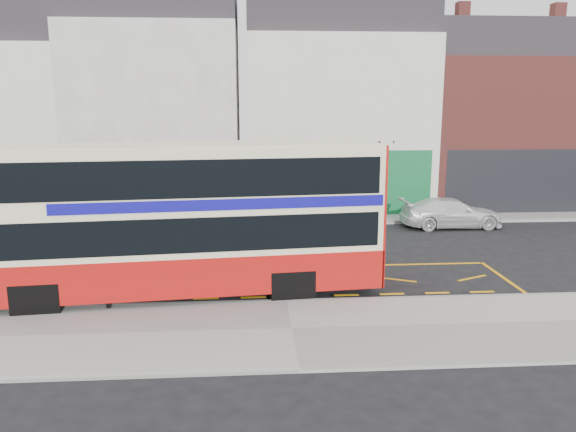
{
  "coord_description": "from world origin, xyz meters",
  "views": [
    {
      "loc": [
        -0.96,
        -14.87,
        5.5
      ],
      "look_at": [
        0.21,
        2.0,
        2.0
      ],
      "focal_mm": 35.0,
      "sensor_mm": 36.0,
      "label": 1
    }
  ],
  "objects": [
    {
      "name": "ground",
      "position": [
        0.0,
        0.0,
        0.0
      ],
      "size": [
        120.0,
        120.0,
        0.0
      ],
      "primitive_type": "plane",
      "color": "black",
      "rests_on": "ground"
    },
    {
      "name": "pavement",
      "position": [
        0.0,
        -2.3,
        0.07
      ],
      "size": [
        40.0,
        4.0,
        0.15
      ],
      "primitive_type": "cube",
      "color": "#A4A19B",
      "rests_on": "ground"
    },
    {
      "name": "kerb",
      "position": [
        0.0,
        -0.38,
        0.07
      ],
      "size": [
        40.0,
        0.15,
        0.15
      ],
      "primitive_type": "cube",
      "color": "gray",
      "rests_on": "ground"
    },
    {
      "name": "far_pavement",
      "position": [
        0.0,
        11.0,
        0.07
      ],
      "size": [
        50.0,
        3.0,
        0.15
      ],
      "primitive_type": "cube",
      "color": "#A4A19B",
      "rests_on": "ground"
    },
    {
      "name": "road_markings",
      "position": [
        0.0,
        1.6,
        0.01
      ],
      "size": [
        14.0,
        3.4,
        0.01
      ],
      "primitive_type": null,
      "color": "orange",
      "rests_on": "ground"
    },
    {
      "name": "terrace_far_left",
      "position": [
        -13.5,
        14.99,
        4.82
      ],
      "size": [
        8.0,
        8.01,
        10.8
      ],
      "color": "white",
      "rests_on": "ground"
    },
    {
      "name": "terrace_left",
      "position": [
        -5.5,
        14.99,
        5.32
      ],
      "size": [
        8.0,
        8.01,
        11.8
      ],
      "color": "white",
      "rests_on": "ground"
    },
    {
      "name": "terrace_green_shop",
      "position": [
        3.5,
        14.99,
        5.07
      ],
      "size": [
        9.0,
        8.01,
        11.3
      ],
      "color": "white",
      "rests_on": "ground"
    },
    {
      "name": "terrace_right",
      "position": [
        12.5,
        14.99,
        4.57
      ],
      "size": [
        9.0,
        8.01,
        10.3
      ],
      "color": "brown",
      "rests_on": "ground"
    },
    {
      "name": "double_decker_bus",
      "position": [
        -2.72,
        0.6,
        2.28
      ],
      "size": [
        11.03,
        3.52,
        4.33
      ],
      "rotation": [
        0.0,
        0.0,
        0.1
      ],
      "color": "#F3ECB9",
      "rests_on": "ground"
    },
    {
      "name": "bus_stop_post",
      "position": [
        -4.64,
        -0.61,
        2.11
      ],
      "size": [
        0.83,
        0.16,
        3.3
      ],
      "rotation": [
        0.0,
        0.0,
        0.1
      ],
      "color": "black",
      "rests_on": "pavement"
    },
    {
      "name": "car_silver",
      "position": [
        -8.72,
        9.66,
        0.71
      ],
      "size": [
        4.35,
        2.14,
        1.43
      ],
      "primitive_type": "imported",
      "rotation": [
        0.0,
        0.0,
        1.46
      ],
      "color": "#ACABB0",
      "rests_on": "ground"
    },
    {
      "name": "car_grey",
      "position": [
        0.31,
        8.63,
        0.67
      ],
      "size": [
        4.31,
        2.47,
        1.34
      ],
      "primitive_type": "imported",
      "rotation": [
        0.0,
        0.0,
        1.84
      ],
      "color": "#3A3E41",
      "rests_on": "ground"
    },
    {
      "name": "car_white",
      "position": [
        7.87,
        8.74,
        0.64
      ],
      "size": [
        4.43,
        1.85,
        1.28
      ],
      "primitive_type": "imported",
      "rotation": [
        0.0,
        0.0,
        1.58
      ],
      "color": "white",
      "rests_on": "ground"
    },
    {
      "name": "street_tree_right",
      "position": [
        5.22,
        11.55,
        3.18
      ],
      "size": [
        2.16,
        2.16,
        4.67
      ],
      "color": "black",
      "rests_on": "ground"
    }
  ]
}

